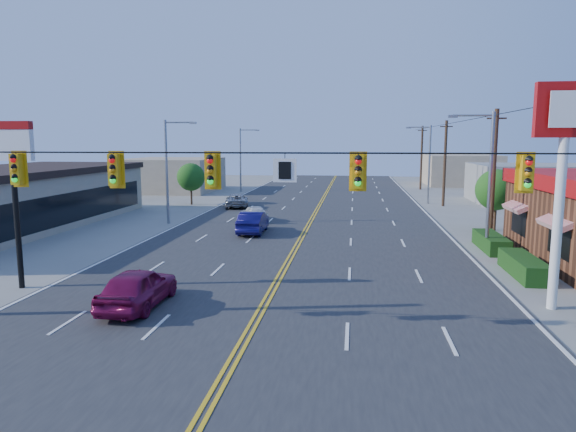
# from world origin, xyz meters

# --- Properties ---
(ground) EXTENTS (160.00, 160.00, 0.00)m
(ground) POSITION_xyz_m (0.00, 0.00, 0.00)
(ground) COLOR gray
(ground) RESTS_ON ground
(road) EXTENTS (20.00, 120.00, 0.06)m
(road) POSITION_xyz_m (0.00, 20.00, 0.03)
(road) COLOR #2D2D30
(road) RESTS_ON ground
(signal_span) EXTENTS (24.32, 0.34, 9.00)m
(signal_span) POSITION_xyz_m (-0.12, 0.00, 4.89)
(signal_span) COLOR #47301E
(signal_span) RESTS_ON ground
(kfc_pylon) EXTENTS (2.20, 0.36, 8.50)m
(kfc_pylon) POSITION_xyz_m (11.00, 4.00, 6.04)
(kfc_pylon) COLOR white
(kfc_pylon) RESTS_ON ground
(strip_mall) EXTENTS (10.40, 26.40, 4.40)m
(strip_mall) POSITION_xyz_m (-22.00, 18.00, 2.25)
(strip_mall) COLOR tan
(strip_mall) RESTS_ON ground
(pizza_hut_sign) EXTENTS (1.90, 0.30, 6.85)m
(pizza_hut_sign) POSITION_xyz_m (-11.00, 4.00, 5.18)
(pizza_hut_sign) COLOR black
(pizza_hut_sign) RESTS_ON ground
(streetlight_se) EXTENTS (2.55, 0.25, 8.00)m
(streetlight_se) POSITION_xyz_m (10.79, 14.00, 4.51)
(streetlight_se) COLOR gray
(streetlight_se) RESTS_ON ground
(streetlight_ne) EXTENTS (2.55, 0.25, 8.00)m
(streetlight_ne) POSITION_xyz_m (10.79, 38.00, 4.51)
(streetlight_ne) COLOR gray
(streetlight_ne) RESTS_ON ground
(streetlight_sw) EXTENTS (2.55, 0.25, 8.00)m
(streetlight_sw) POSITION_xyz_m (-10.79, 22.00, 4.51)
(streetlight_sw) COLOR gray
(streetlight_sw) RESTS_ON ground
(streetlight_nw) EXTENTS (2.55, 0.25, 8.00)m
(streetlight_nw) POSITION_xyz_m (-10.79, 48.00, 4.51)
(streetlight_nw) COLOR gray
(streetlight_nw) RESTS_ON ground
(utility_pole_near) EXTENTS (0.28, 0.28, 8.40)m
(utility_pole_near) POSITION_xyz_m (12.20, 18.00, 4.20)
(utility_pole_near) COLOR #47301E
(utility_pole_near) RESTS_ON ground
(utility_pole_mid) EXTENTS (0.28, 0.28, 8.40)m
(utility_pole_mid) POSITION_xyz_m (12.20, 36.00, 4.20)
(utility_pole_mid) COLOR #47301E
(utility_pole_mid) RESTS_ON ground
(utility_pole_far) EXTENTS (0.28, 0.28, 8.40)m
(utility_pole_far) POSITION_xyz_m (12.20, 54.00, 4.20)
(utility_pole_far) COLOR #47301E
(utility_pole_far) RESTS_ON ground
(tree_kfc_rear) EXTENTS (2.94, 2.94, 4.41)m
(tree_kfc_rear) POSITION_xyz_m (13.50, 22.00, 2.93)
(tree_kfc_rear) COLOR #47301E
(tree_kfc_rear) RESTS_ON ground
(tree_west) EXTENTS (2.80, 2.80, 4.20)m
(tree_west) POSITION_xyz_m (-13.00, 34.00, 2.79)
(tree_west) COLOR #47301E
(tree_west) RESTS_ON ground
(bld_east_mid) EXTENTS (12.00, 10.00, 4.00)m
(bld_east_mid) POSITION_xyz_m (22.00, 40.00, 2.00)
(bld_east_mid) COLOR gray
(bld_east_mid) RESTS_ON ground
(bld_west_far) EXTENTS (11.00, 12.00, 4.20)m
(bld_west_far) POSITION_xyz_m (-20.00, 48.00, 2.10)
(bld_west_far) COLOR tan
(bld_west_far) RESTS_ON ground
(bld_east_far) EXTENTS (10.00, 10.00, 4.40)m
(bld_east_far) POSITION_xyz_m (19.00, 62.00, 2.20)
(bld_east_far) COLOR tan
(bld_east_far) RESTS_ON ground
(car_magenta) EXTENTS (1.84, 4.51, 1.53)m
(car_magenta) POSITION_xyz_m (-4.76, 2.00, 0.77)
(car_magenta) COLOR maroon
(car_magenta) RESTS_ON ground
(car_blue) EXTENTS (1.72, 4.62, 1.51)m
(car_blue) POSITION_xyz_m (-3.53, 18.43, 0.75)
(car_blue) COLOR #110D4D
(car_blue) RESTS_ON ground
(car_white) EXTENTS (3.07, 4.29, 1.15)m
(car_white) POSITION_xyz_m (-4.52, 23.97, 0.58)
(car_white) COLOR silver
(car_white) RESTS_ON ground
(car_silver) EXTENTS (3.06, 4.95, 1.28)m
(car_silver) POSITION_xyz_m (-7.84, 32.07, 0.64)
(car_silver) COLOR #939498
(car_silver) RESTS_ON ground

